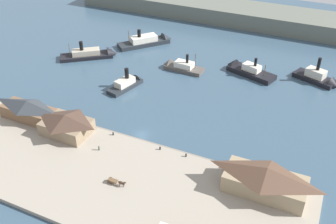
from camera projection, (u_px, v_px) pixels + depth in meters
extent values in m
plane|color=#385166|center=(142.00, 135.00, 121.10)|extent=(320.00, 320.00, 0.00)
cube|color=#9E9384|center=(103.00, 177.00, 104.16)|extent=(110.00, 36.00, 1.20)
cube|color=gray|center=(136.00, 140.00, 118.11)|extent=(110.00, 0.80, 1.00)
cube|color=brown|center=(29.00, 113.00, 125.31)|extent=(18.59, 7.01, 4.31)
pyramid|color=#33383D|center=(27.00, 104.00, 123.43)|extent=(18.97, 7.36, 2.46)
cube|color=#847056|center=(67.00, 127.00, 118.83)|extent=(14.49, 10.07, 4.24)
pyramid|color=#473328|center=(65.00, 118.00, 116.99)|extent=(14.78, 10.58, 2.38)
cube|color=#998466|center=(265.00, 184.00, 97.63)|extent=(20.54, 9.34, 5.01)
pyramid|color=brown|center=(267.00, 173.00, 95.42)|extent=(20.95, 9.81, 2.94)
cube|color=brown|center=(113.00, 181.00, 101.06)|extent=(2.62, 1.23, 0.50)
cylinder|color=#4C3828|center=(111.00, 179.00, 101.93)|extent=(1.20, 0.10, 1.20)
cylinder|color=#4C3828|center=(109.00, 182.00, 101.00)|extent=(1.20, 0.10, 1.20)
ellipsoid|color=#473323|center=(121.00, 183.00, 99.97)|extent=(2.00, 0.70, 0.90)
ellipsoid|color=#473323|center=(125.00, 183.00, 99.29)|extent=(0.70, 0.32, 0.44)
cylinder|color=#473323|center=(124.00, 185.00, 100.25)|extent=(0.16, 0.16, 1.00)
cylinder|color=#473323|center=(123.00, 186.00, 99.95)|extent=(0.16, 0.16, 1.00)
cylinder|color=#473323|center=(120.00, 183.00, 100.67)|extent=(0.16, 0.16, 1.00)
cylinder|color=#473323|center=(119.00, 184.00, 100.37)|extent=(0.16, 0.16, 1.00)
cylinder|color=#3D4C42|center=(99.00, 148.00, 112.49)|extent=(0.41, 0.41, 1.40)
sphere|color=#CCA889|center=(99.00, 146.00, 112.02)|extent=(0.26, 0.26, 0.26)
cylinder|color=black|center=(223.00, 167.00, 106.17)|extent=(0.44, 0.44, 0.90)
cylinder|color=black|center=(113.00, 134.00, 118.71)|extent=(0.44, 0.44, 0.90)
cylinder|color=black|center=(160.00, 148.00, 112.85)|extent=(0.44, 0.44, 0.90)
cylinder|color=black|center=(186.00, 155.00, 110.23)|extent=(0.44, 0.44, 0.90)
cube|color=#514C47|center=(184.00, 68.00, 156.98)|extent=(16.17, 6.49, 1.54)
cone|color=#514C47|center=(167.00, 65.00, 159.96)|extent=(3.06, 5.45, 5.36)
cube|color=silver|center=(184.00, 64.00, 155.95)|extent=(7.54, 4.73, 2.16)
cylinder|color=black|center=(187.00, 59.00, 153.89)|extent=(1.06, 1.06, 3.54)
cylinder|color=brown|center=(195.00, 62.00, 152.86)|extent=(0.24, 0.24, 6.83)
cube|color=#23282D|center=(144.00, 43.00, 177.82)|extent=(20.79, 22.58, 1.85)
cone|color=#23282D|center=(167.00, 39.00, 181.94)|extent=(7.51, 7.31, 6.22)
cube|color=silver|center=(144.00, 39.00, 176.60)|extent=(11.87, 12.59, 2.57)
cylinder|color=black|center=(139.00, 33.00, 174.22)|extent=(1.63, 1.63, 3.38)
cylinder|color=brown|center=(129.00, 37.00, 173.05)|extent=(0.24, 0.24, 6.46)
cube|color=black|center=(251.00, 73.00, 153.45)|extent=(20.49, 12.32, 1.99)
cone|color=black|center=(231.00, 65.00, 158.88)|extent=(5.17, 6.86, 6.09)
cube|color=silver|center=(252.00, 68.00, 152.18)|extent=(7.74, 5.86, 2.57)
cylinder|color=black|center=(256.00, 62.00, 149.82)|extent=(1.11, 1.11, 3.22)
cylinder|color=brown|center=(265.00, 70.00, 148.40)|extent=(0.24, 0.24, 4.49)
cube|color=black|center=(87.00, 56.00, 166.79)|extent=(21.91, 18.87, 1.52)
cone|color=black|center=(112.00, 54.00, 168.77)|extent=(6.88, 7.29, 6.10)
cube|color=#B2A893|center=(86.00, 52.00, 165.74)|extent=(12.01, 10.58, 2.26)
cylinder|color=black|center=(81.00, 46.00, 163.75)|extent=(1.56, 1.56, 3.82)
cylinder|color=brown|center=(70.00, 50.00, 163.61)|extent=(0.24, 0.24, 5.64)
cube|color=#23282D|center=(125.00, 86.00, 144.87)|extent=(8.53, 15.60, 1.50)
cone|color=#23282D|center=(138.00, 79.00, 149.65)|extent=(5.05, 3.70, 4.54)
cube|color=beige|center=(125.00, 82.00, 143.79)|extent=(5.57, 8.55, 2.38)
cylinder|color=black|center=(127.00, 73.00, 142.87)|extent=(1.56, 1.56, 3.89)
cube|color=black|center=(314.00, 79.00, 149.69)|extent=(17.21, 11.76, 1.76)
cone|color=black|center=(334.00, 86.00, 144.98)|extent=(4.76, 6.55, 5.92)
cube|color=beige|center=(316.00, 73.00, 148.34)|extent=(8.22, 6.57, 3.07)
cylinder|color=black|center=(319.00, 64.00, 145.91)|extent=(1.28, 1.28, 4.96)
cube|color=#60665B|center=(240.00, 14.00, 201.92)|extent=(180.00, 24.00, 8.00)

